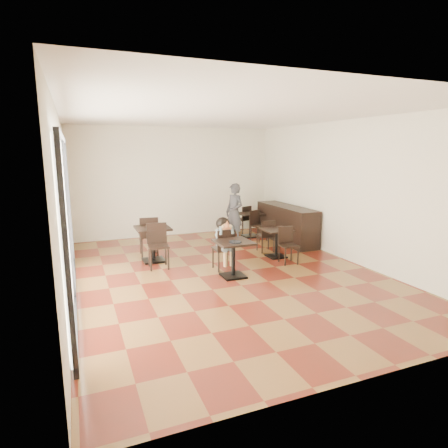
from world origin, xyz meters
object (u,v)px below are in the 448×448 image
child_table (233,259)px  cafe_table_left (153,244)px  chair_back_b (259,226)px  chair_left_b (158,246)px  chair_back_a (243,219)px  child_chair (223,249)px  chair_left_a (149,236)px  chair_mid_a (265,236)px  cafe_table_back (250,225)px  child (223,244)px  cafe_table_mid (276,243)px  adult_patron (234,212)px  chair_mid_b (289,246)px

child_table → cafe_table_left: bearing=126.8°
chair_back_b → chair_left_b: bearing=-176.4°
chair_back_a → chair_back_b: 1.10m
chair_left_b → chair_back_a: 4.07m
cafe_table_left → child_chair: bearing=-42.1°
cafe_table_left → chair_back_a: size_ratio=0.94×
chair_left_a → chair_mid_a: bearing=169.5°
cafe_table_back → child: bearing=-126.3°
child_table → cafe_table_mid: bearing=31.7°
child_chair → chair_left_b: 1.41m
chair_back_a → chair_left_b: bearing=17.9°
cafe_table_left → chair_left_a: 0.56m
chair_mid_a → cafe_table_back: bearing=-99.0°
adult_patron → chair_mid_a: (0.27, -1.35, -0.40)m
child_table → chair_mid_b: chair_mid_b is taller
child_chair → cafe_table_mid: bearing=-165.6°
cafe_table_mid → cafe_table_left: 2.90m
child_chair → chair_left_a: bearing=-53.2°
adult_patron → chair_back_b: 0.80m
child_chair → chair_mid_a: 1.80m
adult_patron → cafe_table_mid: 1.97m
chair_back_a → chair_left_a: bearing=3.6°
child → chair_mid_b: size_ratio=1.36×
child → chair_back_a: 3.68m
chair_mid_b → child: bearing=178.0°
cafe_table_back → child_table: bearing=-121.3°
chair_back_a → child_table: bearing=41.9°
child_chair → child: 0.12m
child_chair → child: size_ratio=0.79×
cafe_table_mid → cafe_table_back: (0.38, 2.20, 0.01)m
cafe_table_mid → chair_back_a: chair_back_a is taller
child_chair → chair_mid_a: size_ratio=1.08×
child_table → child: bearing=90.0°
adult_patron → cafe_table_left: adult_patron is taller
chair_mid_a → chair_left_a: 2.90m
chair_mid_b → chair_left_b: 2.90m
child_chair → chair_left_a: (-1.27, 1.70, 0.04)m
chair_mid_b → chair_left_b: size_ratio=0.85×
cafe_table_mid → adult_patron: bearing=98.1°
child → cafe_table_left: (-1.27, 1.15, -0.16)m
child_chair → cafe_table_left: 1.71m
chair_left_b → chair_back_a: bearing=43.2°
child_table → cafe_table_left: (-1.27, 1.70, 0.03)m
cafe_table_mid → cafe_table_back: 2.23m
cafe_table_mid → chair_mid_b: 0.55m
chair_left_a → chair_back_a: chair_left_a is taller
child_table → chair_mid_a: (1.53, 1.49, 0.04)m
adult_patron → chair_back_a: bearing=121.8°
child_table → chair_back_b: 3.22m
adult_patron → cafe_table_back: (0.65, 0.30, -0.46)m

